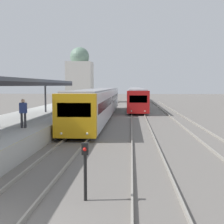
{
  "coord_description": "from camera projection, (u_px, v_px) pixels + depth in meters",
  "views": [
    {
      "loc": [
        3.44,
        -6.65,
        3.46
      ],
      "look_at": [
        2.09,
        14.7,
        1.63
      ],
      "focal_mm": 50.0,
      "sensor_mm": 36.0,
      "label": 1
    }
  ],
  "objects": [
    {
      "name": "train_near",
      "position": [
        99.0,
        102.0,
        33.2
      ],
      "size": [
        2.64,
        29.27,
        3.08
      ],
      "color": "gold",
      "rests_on": "ground_plane"
    },
    {
      "name": "person_on_platform",
      "position": [
        23.0,
        112.0,
        17.84
      ],
      "size": [
        0.4,
        0.22,
        1.66
      ],
      "color": "#2D2D33",
      "rests_on": "station_platform"
    },
    {
      "name": "signal_post_near",
      "position": [
        85.0,
        165.0,
        9.29
      ],
      "size": [
        0.2,
        0.21,
        1.76
      ],
      "color": "black",
      "rests_on": "ground_plane"
    },
    {
      "name": "train_far",
      "position": [
        136.0,
        95.0,
        56.45
      ],
      "size": [
        2.58,
        43.1,
        2.97
      ],
      "color": "red",
      "rests_on": "ground_plane"
    },
    {
      "name": "distant_domed_building",
      "position": [
        80.0,
        77.0,
        64.84
      ],
      "size": [
        5.16,
        5.16,
        11.35
      ],
      "color": "silver",
      "rests_on": "ground_plane"
    }
  ]
}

